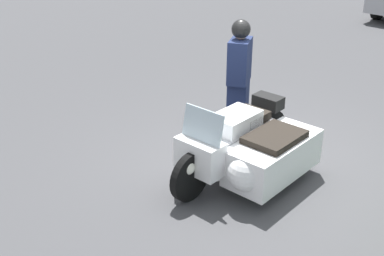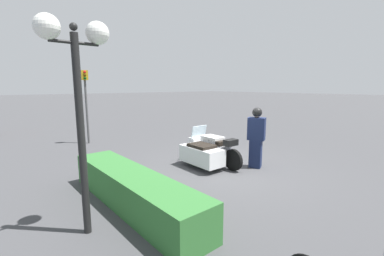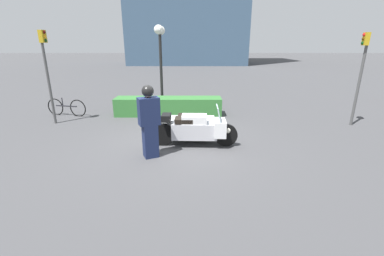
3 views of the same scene
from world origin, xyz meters
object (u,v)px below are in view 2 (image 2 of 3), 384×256
object	(u,v)px
police_motorcycle	(205,151)
officer_rider	(256,136)
twin_lamp_post	(76,66)
hedge_bush_curbside	(133,190)
traffic_light_near	(86,95)

from	to	relation	value
police_motorcycle	officer_rider	distance (m)	1.63
officer_rider	police_motorcycle	bearing A→B (deg)	-72.84
twin_lamp_post	officer_rider	bearing A→B (deg)	-86.99
hedge_bush_curbside	twin_lamp_post	world-z (taller)	twin_lamp_post
hedge_bush_curbside	traffic_light_near	size ratio (longest dim) A/B	1.36
police_motorcycle	traffic_light_near	size ratio (longest dim) A/B	0.78
officer_rider	twin_lamp_post	size ratio (longest dim) A/B	0.53
police_motorcycle	officer_rider	bearing A→B (deg)	-136.64
hedge_bush_curbside	traffic_light_near	xyz separation A→B (m)	(6.59, -1.37, 1.71)
traffic_light_near	officer_rider	bearing A→B (deg)	33.24
police_motorcycle	hedge_bush_curbside	distance (m)	3.22
twin_lamp_post	traffic_light_near	distance (m)	7.40
police_motorcycle	traffic_light_near	distance (m)	5.99
police_motorcycle	twin_lamp_post	bearing A→B (deg)	110.86
traffic_light_near	hedge_bush_curbside	bearing A→B (deg)	-0.51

